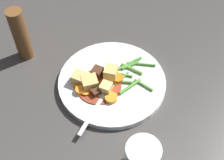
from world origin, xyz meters
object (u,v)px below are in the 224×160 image
at_px(carrot_slice_3, 118,79).
at_px(potato_chunk_0, 80,78).
at_px(potato_chunk_4, 106,88).
at_px(fork, 98,105).
at_px(meat_chunk_0, 96,91).
at_px(potato_chunk_1, 111,73).
at_px(water_glass, 142,159).
at_px(dinner_plate, 112,82).
at_px(carrot_slice_1, 79,85).
at_px(potato_chunk_3, 88,79).
at_px(carrot_slice_2, 111,98).
at_px(pepper_mill, 21,35).
at_px(potato_chunk_2, 90,83).
at_px(meat_chunk_1, 97,73).
at_px(carrot_slice_0, 86,91).
at_px(carrot_slice_4, 80,90).

xyz_separation_m(carrot_slice_3, potato_chunk_0, (0.09, -0.03, 0.01)).
bearing_deg(potato_chunk_4, fork, 46.19).
bearing_deg(meat_chunk_0, potato_chunk_0, -60.97).
bearing_deg(potato_chunk_1, water_glass, 85.45).
bearing_deg(carrot_slice_3, dinner_plate, -22.24).
bearing_deg(meat_chunk_0, carrot_slice_1, -45.95).
relative_size(meat_chunk_0, fork, 0.19).
bearing_deg(dinner_plate, potato_chunk_3, -15.15).
relative_size(carrot_slice_2, pepper_mill, 0.20).
bearing_deg(carrot_slice_3, meat_chunk_0, 18.14).
distance_m(potato_chunk_0, pepper_mill, 0.20).
bearing_deg(fork, meat_chunk_0, -101.89).
distance_m(potato_chunk_1, meat_chunk_0, 0.06).
distance_m(potato_chunk_1, potato_chunk_2, 0.06).
bearing_deg(potato_chunk_2, meat_chunk_0, 108.73).
bearing_deg(potato_chunk_2, carrot_slice_3, 177.38).
bearing_deg(fork, pepper_mill, -61.10).
height_order(dinner_plate, carrot_slice_3, carrot_slice_3).
xyz_separation_m(fork, water_glass, (-0.04, 0.18, 0.03)).
bearing_deg(carrot_slice_1, meat_chunk_1, -163.89).
xyz_separation_m(carrot_slice_0, potato_chunk_1, (-0.08, -0.03, 0.01)).
bearing_deg(carrot_slice_3, meat_chunk_1, -35.18).
relative_size(carrot_slice_3, water_glass, 0.31).
height_order(meat_chunk_0, fork, meat_chunk_0).
distance_m(carrot_slice_0, meat_chunk_0, 0.03).
distance_m(potato_chunk_2, meat_chunk_1, 0.04).
bearing_deg(carrot_slice_3, carrot_slice_2, 53.89).
bearing_deg(potato_chunk_0, potato_chunk_1, 169.99).
distance_m(dinner_plate, carrot_slice_2, 0.06).
xyz_separation_m(carrot_slice_4, potato_chunk_1, (-0.09, -0.02, 0.01)).
bearing_deg(potato_chunk_2, carrot_slice_2, 124.54).
height_order(carrot_slice_4, water_glass, water_glass).
relative_size(carrot_slice_0, meat_chunk_0, 1.07).
distance_m(carrot_slice_3, meat_chunk_1, 0.06).
height_order(potato_chunk_4, meat_chunk_1, meat_chunk_1).
relative_size(carrot_slice_4, potato_chunk_1, 0.69).
bearing_deg(carrot_slice_4, dinner_plate, -174.07).
bearing_deg(potato_chunk_1, carrot_slice_1, -0.09).
distance_m(carrot_slice_2, potato_chunk_4, 0.03).
bearing_deg(carrot_slice_3, carrot_slice_0, 6.19).
relative_size(potato_chunk_4, water_glass, 0.32).
bearing_deg(pepper_mill, carrot_slice_4, 119.02).
distance_m(potato_chunk_2, water_glass, 0.24).
bearing_deg(potato_chunk_0, potato_chunk_4, 135.73).
xyz_separation_m(carrot_slice_1, water_glass, (-0.07, 0.25, 0.02)).
distance_m(carrot_slice_1, potato_chunk_3, 0.03).
bearing_deg(carrot_slice_4, carrot_slice_1, -92.27).
relative_size(potato_chunk_3, fork, 0.22).
relative_size(carrot_slice_4, water_glass, 0.28).
xyz_separation_m(carrot_slice_2, potato_chunk_2, (0.04, -0.05, 0.01)).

